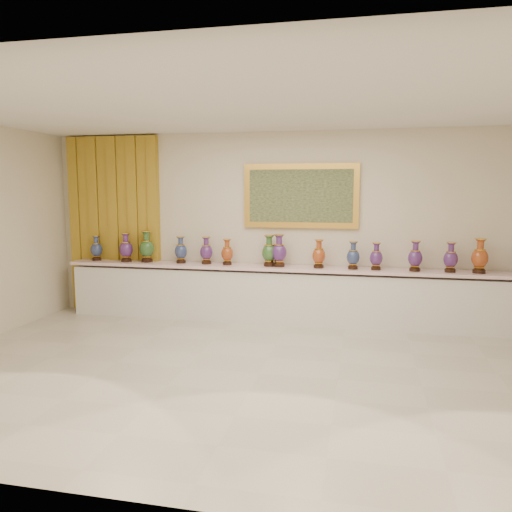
# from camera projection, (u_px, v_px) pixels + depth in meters

# --- Properties ---
(ground) EXTENTS (8.00, 8.00, 0.00)m
(ground) POSITION_uv_depth(u_px,v_px,m) (259.00, 373.00, 5.70)
(ground) COLOR beige
(ground) RESTS_ON ground
(room) EXTENTS (8.00, 8.00, 8.00)m
(room) POSITION_uv_depth(u_px,v_px,m) (142.00, 220.00, 8.39)
(room) COLOR beige
(room) RESTS_ON ground
(counter) EXTENTS (7.28, 0.48, 0.90)m
(counter) POSITION_uv_depth(u_px,v_px,m) (289.00, 296.00, 7.84)
(counter) COLOR white
(counter) RESTS_ON ground
(vase_0) EXTENTS (0.23, 0.23, 0.43)m
(vase_0) POSITION_uv_depth(u_px,v_px,m) (96.00, 249.00, 8.44)
(vase_0) COLOR black
(vase_0) RESTS_ON counter
(vase_1) EXTENTS (0.28, 0.28, 0.48)m
(vase_1) POSITION_uv_depth(u_px,v_px,m) (126.00, 249.00, 8.28)
(vase_1) COLOR black
(vase_1) RESTS_ON counter
(vase_2) EXTENTS (0.26, 0.26, 0.52)m
(vase_2) POSITION_uv_depth(u_px,v_px,m) (147.00, 248.00, 8.25)
(vase_2) COLOR black
(vase_2) RESTS_ON counter
(vase_3) EXTENTS (0.21, 0.21, 0.44)m
(vase_3) POSITION_uv_depth(u_px,v_px,m) (181.00, 251.00, 8.13)
(vase_3) COLOR black
(vase_3) RESTS_ON counter
(vase_4) EXTENTS (0.22, 0.22, 0.44)m
(vase_4) POSITION_uv_depth(u_px,v_px,m) (206.00, 252.00, 8.04)
(vase_4) COLOR black
(vase_4) RESTS_ON counter
(vase_5) EXTENTS (0.20, 0.20, 0.41)m
(vase_5) POSITION_uv_depth(u_px,v_px,m) (227.00, 253.00, 7.95)
(vase_5) COLOR black
(vase_5) RESTS_ON counter
(vase_6) EXTENTS (0.27, 0.27, 0.49)m
(vase_6) POSITION_uv_depth(u_px,v_px,m) (269.00, 252.00, 7.79)
(vase_6) COLOR black
(vase_6) RESTS_ON counter
(vase_7) EXTENTS (0.31, 0.31, 0.51)m
(vase_7) POSITION_uv_depth(u_px,v_px,m) (279.00, 252.00, 7.75)
(vase_7) COLOR black
(vase_7) RESTS_ON counter
(vase_8) EXTENTS (0.22, 0.22, 0.44)m
(vase_8) POSITION_uv_depth(u_px,v_px,m) (319.00, 255.00, 7.62)
(vase_8) COLOR black
(vase_8) RESTS_ON counter
(vase_9) EXTENTS (0.24, 0.24, 0.42)m
(vase_9) POSITION_uv_depth(u_px,v_px,m) (353.00, 257.00, 7.51)
(vase_9) COLOR black
(vase_9) RESTS_ON counter
(vase_10) EXTENTS (0.23, 0.23, 0.41)m
(vase_10) POSITION_uv_depth(u_px,v_px,m) (376.00, 258.00, 7.44)
(vase_10) COLOR black
(vase_10) RESTS_ON counter
(vase_11) EXTENTS (0.25, 0.25, 0.45)m
(vase_11) POSITION_uv_depth(u_px,v_px,m) (415.00, 258.00, 7.31)
(vase_11) COLOR black
(vase_11) RESTS_ON counter
(vase_12) EXTENTS (0.26, 0.26, 0.44)m
(vase_12) POSITION_uv_depth(u_px,v_px,m) (451.00, 259.00, 7.23)
(vase_12) COLOR black
(vase_12) RESTS_ON counter
(vase_13) EXTENTS (0.25, 0.25, 0.50)m
(vase_13) POSITION_uv_depth(u_px,v_px,m) (480.00, 258.00, 7.14)
(vase_13) COLOR black
(vase_13) RESTS_ON counter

